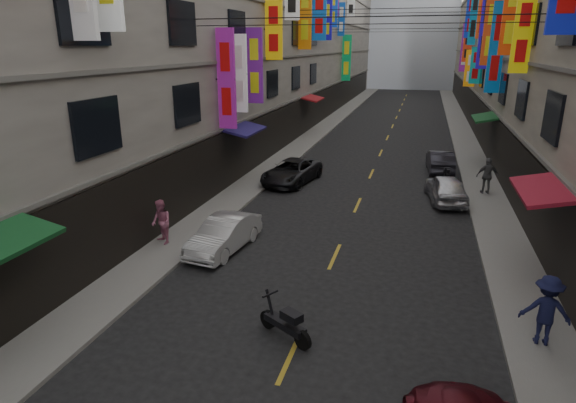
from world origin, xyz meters
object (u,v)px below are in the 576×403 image
Objects in this scene: pedestrian_rfar at (487,176)px; car_left_far at (292,172)px; scooter_far_right at (446,177)px; car_right_mid at (446,188)px; scooter_crossing at (286,323)px; pedestrian_rnear at (546,310)px; pedestrian_lfar at (161,222)px; car_right_far at (440,161)px; car_left_mid at (224,234)px.

car_left_far is at bearing -9.27° from pedestrian_rfar.
scooter_far_right is at bearing -49.95° from pedestrian_rfar.
scooter_crossing is at bearing 63.12° from car_right_mid.
scooter_crossing and scooter_far_right have the same top height.
pedestrian_rnear is (1.80, -14.66, 0.58)m from scooter_far_right.
scooter_far_right is 1.00× the size of pedestrian_rfar.
car_left_far is 2.50× the size of pedestrian_rnear.
pedestrian_lfar is at bearing -93.97° from car_left_far.
scooter_crossing is 14.69m from car_left_far.
scooter_far_right is 0.40× the size of car_left_far.
car_left_far is 1.16× the size of car_right_far.
pedestrian_rfar reaches higher than car_right_far.
scooter_crossing is 0.96× the size of pedestrian_lfar.
car_right_far is at bearing 67.96° from car_left_mid.
scooter_far_right is 0.48× the size of car_left_mid.
car_right_far is at bearing -75.06° from pedestrian_rfar.
car_left_far reaches higher than scooter_far_right.
scooter_crossing is 0.89× the size of pedestrian_rfar.
car_right_mid is (4.29, 12.98, 0.22)m from scooter_crossing.
scooter_far_right is at bearing -100.99° from car_right_mid.
car_right_far is (7.83, 14.09, 0.03)m from car_left_mid.
car_left_far is 2.50× the size of pedestrian_rfar.
car_left_mid is at bearing -14.99° from pedestrian_rnear.
car_right_mid reaches higher than scooter_far_right.
car_right_mid is 5.91m from car_right_far.
car_right_far is 4.83m from pedestrian_rfar.
pedestrian_rfar is at bearing 112.07° from car_right_far.
pedestrian_lfar is (-2.37, -9.70, 0.33)m from car_left_far.
car_right_mid reaches higher than car_right_far.
pedestrian_rnear reaches higher than car_left_mid.
scooter_far_right is at bearing 22.40° from car_left_far.
car_right_far is (4.14, 18.88, 0.20)m from scooter_crossing.
pedestrian_rnear reaches higher than car_left_far.
car_right_far reaches higher than scooter_far_right.
scooter_crossing is at bearing 55.52° from pedestrian_rfar.
car_right_mid is 2.17× the size of pedestrian_rfar.
car_right_mid is at bearing 76.11° from pedestrian_lfar.
scooter_far_right is 0.46× the size of car_right_far.
car_right_mid reaches higher than car_left_mid.
pedestrian_lfar is (-2.37, -0.27, 0.34)m from car_left_mid.
car_left_far is at bearing 26.67° from car_right_far.
pedestrian_rfar is (9.95, 9.78, 0.41)m from car_left_mid.
car_left_mid is 9.44m from car_left_far.
pedestrian_rfar reaches higher than scooter_crossing.
car_right_far is 2.15× the size of pedestrian_rnear.
scooter_crossing is 7.57m from pedestrian_lfar.
scooter_crossing is 13.67m from car_right_mid.
car_left_mid is at bearing 33.28° from pedestrian_rfar.
pedestrian_lfar is 15.89m from pedestrian_rfar.
scooter_far_right is 3.08m from car_right_mid.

